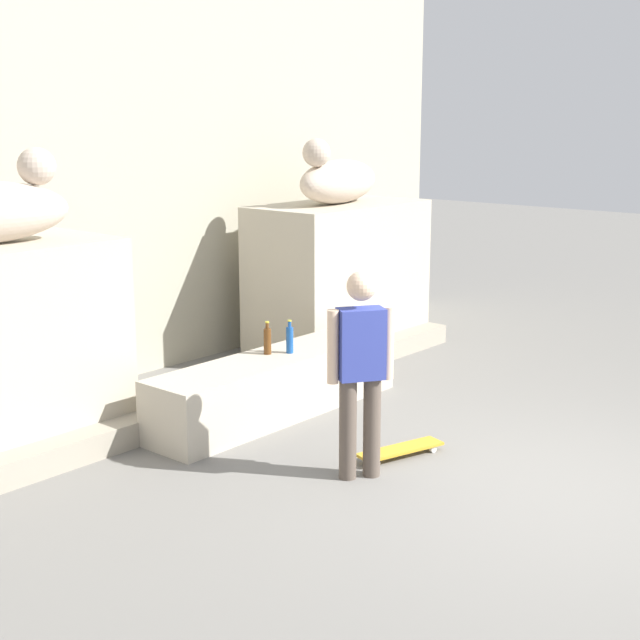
# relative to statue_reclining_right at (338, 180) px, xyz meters

# --- Properties ---
(ground_plane) EXTENTS (40.00, 40.00, 0.00)m
(ground_plane) POSITION_rel_statue_reclining_right_xyz_m (-2.30, -4.11, -2.08)
(ground_plane) COLOR slate
(facade_wall) EXTENTS (10.88, 0.60, 5.25)m
(facade_wall) POSITION_rel_statue_reclining_right_xyz_m (-2.30, 1.27, 0.54)
(facade_wall) COLOR #ACA792
(facade_wall) RESTS_ON ground_plane
(pedestal_right) EXTENTS (2.24, 1.16, 1.79)m
(pedestal_right) POSITION_rel_statue_reclining_right_xyz_m (0.04, 0.01, -1.18)
(pedestal_right) COLOR #B7AD99
(pedestal_right) RESTS_ON ground_plane
(statue_reclining_right) EXTENTS (1.68, 0.87, 0.78)m
(statue_reclining_right) POSITION_rel_statue_reclining_right_xyz_m (0.00, 0.00, 0.00)
(statue_reclining_right) COLOR beige
(statue_reclining_right) RESTS_ON pedestal_right
(ledge_block) EXTENTS (2.88, 0.65, 0.59)m
(ledge_block) POSITION_rel_statue_reclining_right_xyz_m (-2.30, -1.15, -1.78)
(ledge_block) COLOR #B7AD99
(ledge_block) RESTS_ON ground_plane
(skater) EXTENTS (0.46, 0.37, 1.67)m
(skater) POSITION_rel_statue_reclining_right_xyz_m (-3.01, -2.71, -1.16)
(skater) COLOR brown
(skater) RESTS_ON ground_plane
(skateboard) EXTENTS (0.82, 0.42, 0.08)m
(skateboard) POSITION_rel_statue_reclining_right_xyz_m (-2.44, -2.71, -2.01)
(skateboard) COLOR gold
(skateboard) RESTS_ON ground_plane
(bottle_blue) EXTENTS (0.07, 0.07, 0.32)m
(bottle_blue) POSITION_rel_statue_reclining_right_xyz_m (-2.16, -1.19, -1.35)
(bottle_blue) COLOR #194C99
(bottle_blue) RESTS_ON ledge_block
(bottle_brown) EXTENTS (0.07, 0.07, 0.32)m
(bottle_brown) POSITION_rel_statue_reclining_right_xyz_m (-2.34, -1.06, -1.35)
(bottle_brown) COLOR #593314
(bottle_brown) RESTS_ON ledge_block
(stair_step) EXTENTS (6.91, 0.50, 0.23)m
(stair_step) POSITION_rel_statue_reclining_right_xyz_m (-2.30, -0.59, -1.97)
(stair_step) COLOR gray
(stair_step) RESTS_ON ground_plane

